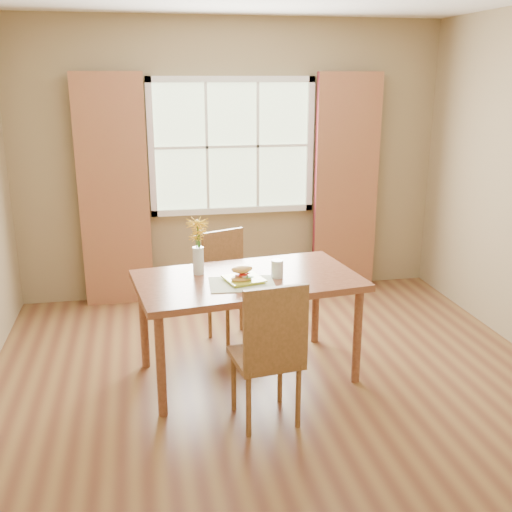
{
  "coord_description": "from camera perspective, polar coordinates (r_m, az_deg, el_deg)",
  "views": [
    {
      "loc": [
        -0.91,
        -3.95,
        2.16
      ],
      "look_at": [
        -0.13,
        0.01,
        0.94
      ],
      "focal_mm": 42.0,
      "sensor_mm": 36.0,
      "label": 1
    }
  ],
  "objects": [
    {
      "name": "room",
      "position": [
        4.13,
        1.8,
        5.46
      ],
      "size": [
        4.24,
        3.84,
        2.74
      ],
      "color": "brown",
      "rests_on": "ground"
    },
    {
      "name": "dining_table",
      "position": [
        4.33,
        -0.8,
        -3.04
      ],
      "size": [
        1.68,
        1.09,
        0.77
      ],
      "rotation": [
        0.0,
        0.0,
        0.13
      ],
      "color": "brown",
      "rests_on": "room"
    },
    {
      "name": "curtain_right",
      "position": [
        6.18,
        8.57,
        6.72
      ],
      "size": [
        0.65,
        0.08,
        2.2
      ],
      "primitive_type": "cube",
      "color": "maroon",
      "rests_on": "room"
    },
    {
      "name": "chair_far",
      "position": [
        5.04,
        -2.53,
        -2.41
      ],
      "size": [
        0.5,
        0.5,
        0.92
      ],
      "rotation": [
        0.0,
        0.0,
        0.37
      ],
      "color": "brown",
      "rests_on": "room"
    },
    {
      "name": "croissant_sandwich",
      "position": [
        4.15,
        -1.36,
        -1.68
      ],
      "size": [
        0.17,
        0.13,
        0.12
      ],
      "rotation": [
        0.0,
        0.0,
        0.17
      ],
      "color": "#E3B84D",
      "rests_on": "plate"
    },
    {
      "name": "window",
      "position": [
        5.93,
        -2.28,
        10.38
      ],
      "size": [
        1.62,
        0.06,
        1.32
      ],
      "color": "#AABF90",
      "rests_on": "room"
    },
    {
      "name": "water_glass",
      "position": [
        4.29,
        2.03,
        -1.27
      ],
      "size": [
        0.09,
        0.09,
        0.13
      ],
      "color": "silver",
      "rests_on": "dining_table"
    },
    {
      "name": "chair_near",
      "position": [
        3.76,
        1.33,
        -8.83
      ],
      "size": [
        0.45,
        0.45,
        0.98
      ],
      "rotation": [
        0.0,
        0.0,
        0.13
      ],
      "color": "brown",
      "rests_on": "room"
    },
    {
      "name": "curtain_left",
      "position": [
        5.83,
        -13.38,
        5.86
      ],
      "size": [
        0.65,
        0.08,
        2.2
      ],
      "primitive_type": "cube",
      "color": "maroon",
      "rests_on": "room"
    },
    {
      "name": "placemat",
      "position": [
        4.16,
        -1.35,
        -2.68
      ],
      "size": [
        0.47,
        0.36,
        0.01
      ],
      "primitive_type": "cube",
      "rotation": [
        0.0,
        0.0,
        -0.07
      ],
      "color": "silver",
      "rests_on": "dining_table"
    },
    {
      "name": "plate",
      "position": [
        4.21,
        -1.17,
        -2.31
      ],
      "size": [
        0.3,
        0.3,
        0.01
      ],
      "primitive_type": "cube",
      "rotation": [
        0.0,
        0.0,
        0.24
      ],
      "color": "gold",
      "rests_on": "placemat"
    },
    {
      "name": "flower_vase",
      "position": [
        4.33,
        -5.56,
        1.57
      ],
      "size": [
        0.17,
        0.17,
        0.41
      ],
      "color": "silver",
      "rests_on": "dining_table"
    }
  ]
}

